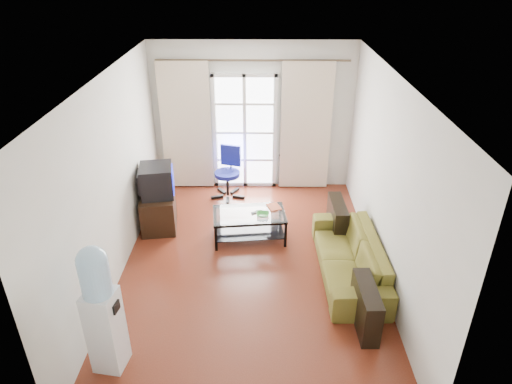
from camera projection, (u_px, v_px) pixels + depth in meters
floor at (250, 266)px, 6.56m from camera, size 5.20×5.20×0.00m
ceiling at (249, 78)px, 5.29m from camera, size 5.20×5.20×0.00m
wall_back at (253, 117)px, 8.22m from camera, size 3.60×0.02×2.70m
wall_front at (242, 329)px, 3.63m from camera, size 3.60×0.02×2.70m
wall_left at (112, 181)px, 5.94m from camera, size 0.02×5.20×2.70m
wall_right at (388, 183)px, 5.91m from camera, size 0.02×5.20×2.70m
french_door at (245, 133)px, 8.30m from camera, size 1.16×0.06×2.15m
curtain_rod at (253, 60)px, 7.65m from camera, size 3.30×0.04×0.04m
curtain_left at (186, 127)px, 8.20m from camera, size 0.90×0.07×2.35m
curtain_right at (306, 128)px, 8.17m from camera, size 0.90×0.07×2.35m
radiator at (295, 171)px, 8.60m from camera, size 0.64×0.12×0.64m
sofa at (349, 256)px, 6.27m from camera, size 2.02×0.87×0.58m
coffee_table at (249, 222)px, 7.06m from camera, size 1.17×0.75×0.45m
bowl at (263, 214)px, 6.91m from camera, size 0.21×0.21×0.05m
book at (268, 208)px, 7.11m from camera, size 0.34×0.36×0.02m
remote at (256, 212)px, 7.00m from camera, size 0.18×0.14×0.02m
tv_stand at (159, 210)px, 7.38m from camera, size 0.63×0.86×0.58m
crt_tv at (155, 181)px, 7.13m from camera, size 0.61×0.61×0.49m
task_chair at (228, 182)px, 8.30m from camera, size 0.79×0.79×0.94m
water_cooler at (101, 307)px, 4.63m from camera, size 0.36×0.36×1.54m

